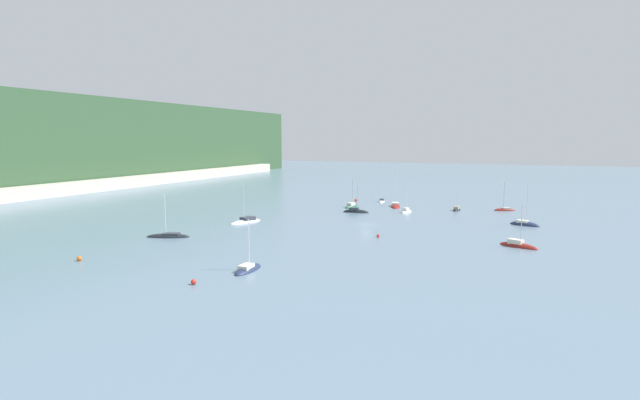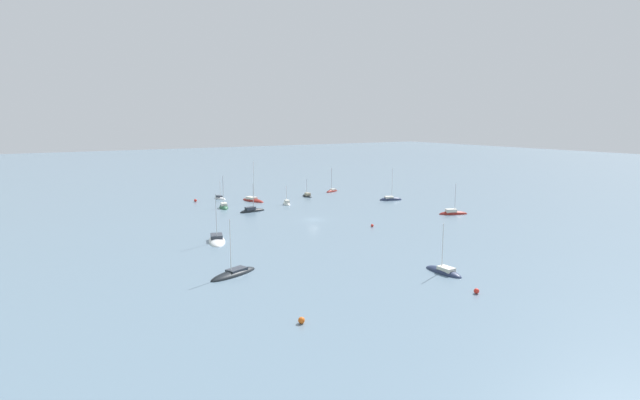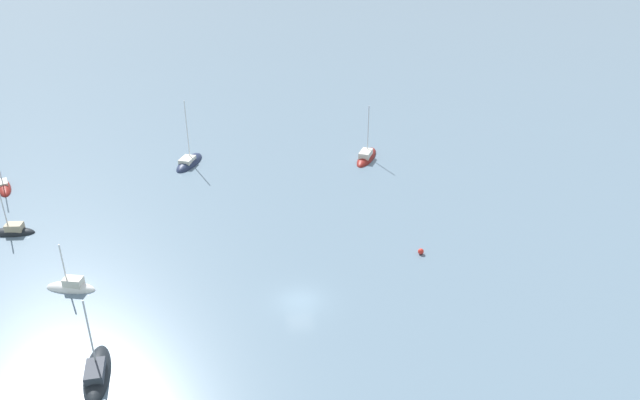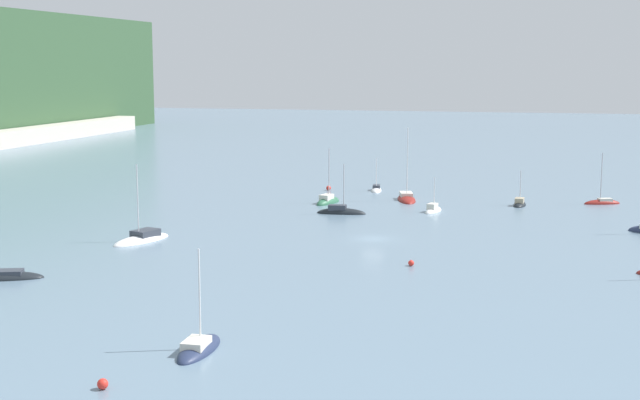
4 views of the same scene
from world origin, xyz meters
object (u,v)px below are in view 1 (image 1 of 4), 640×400
at_px(sailboat_7, 168,237).
at_px(sailboat_11, 457,210).
at_px(sailboat_0, 248,270).
at_px(sailboat_2, 352,207).
at_px(sailboat_5, 524,225).
at_px(sailboat_6, 246,222).
at_px(mooring_buoy_0, 194,282).
at_px(sailboat_1, 356,212).
at_px(sailboat_4, 395,206).
at_px(sailboat_3, 518,246).
at_px(mooring_buoy_3, 79,258).
at_px(mooring_buoy_2, 356,200).
at_px(mooring_buoy_1, 378,236).
at_px(sailboat_10, 382,202).
at_px(sailboat_8, 505,210).
at_px(sailboat_9, 406,212).

height_order(sailboat_7, sailboat_11, sailboat_7).
relative_size(sailboat_0, sailboat_2, 0.90).
relative_size(sailboat_0, sailboat_5, 0.84).
bearing_deg(sailboat_5, sailboat_6, -139.75).
distance_m(sailboat_5, mooring_buoy_0, 78.86).
bearing_deg(sailboat_1, sailboat_4, 59.74).
xyz_separation_m(sailboat_1, sailboat_3, (-29.51, -40.98, 0.02)).
bearing_deg(mooring_buoy_3, mooring_buoy_2, -10.43).
bearing_deg(sailboat_3, sailboat_4, 152.82).
relative_size(mooring_buoy_0, mooring_buoy_1, 1.17).
xyz_separation_m(sailboat_5, sailboat_7, (-42.27, 65.80, -0.02)).
relative_size(sailboat_10, sailboat_11, 1.03).
xyz_separation_m(sailboat_3, sailboat_8, (48.42, 4.30, -0.04)).
height_order(sailboat_3, mooring_buoy_3, sailboat_3).
bearing_deg(sailboat_9, sailboat_7, 158.25).
height_order(sailboat_5, sailboat_7, sailboat_5).
height_order(sailboat_9, mooring_buoy_3, sailboat_9).
bearing_deg(sailboat_2, mooring_buoy_0, -163.45).
relative_size(sailboat_8, mooring_buoy_1, 13.51).
height_order(sailboat_4, mooring_buoy_2, sailboat_4).
bearing_deg(sailboat_6, mooring_buoy_2, -175.86).
xyz_separation_m(sailboat_3, sailboat_4, (44.68, 33.95, -0.01)).
bearing_deg(sailboat_1, sailboat_2, 109.63).
bearing_deg(sailboat_0, mooring_buoy_0, 159.51).
distance_m(sailboat_5, sailboat_11, 25.37).
xyz_separation_m(sailboat_4, sailboat_6, (-40.58, 25.77, 0.01)).
xyz_separation_m(sailboat_1, mooring_buoy_1, (-30.62, -14.94, 0.20)).
height_order(sailboat_0, mooring_buoy_2, sailboat_0).
distance_m(sailboat_6, mooring_buoy_1, 34.08).
relative_size(sailboat_0, sailboat_1, 1.06).
relative_size(sailboat_2, sailboat_3, 1.10).
height_order(sailboat_4, sailboat_10, sailboat_4).
bearing_deg(sailboat_0, sailboat_10, 0.45).
relative_size(sailboat_0, sailboat_4, 0.69).
height_order(sailboat_1, sailboat_8, sailboat_8).
relative_size(sailboat_9, sailboat_11, 0.97).
relative_size(sailboat_1, sailboat_6, 0.78).
relative_size(sailboat_2, mooring_buoy_3, 11.86).
distance_m(sailboat_3, sailboat_4, 56.12).
bearing_deg(sailboat_6, sailboat_5, 126.45).
height_order(sailboat_1, sailboat_3, sailboat_3).
height_order(sailboat_6, sailboat_10, sailboat_6).
bearing_deg(mooring_buoy_3, sailboat_6, -7.27).
relative_size(sailboat_9, mooring_buoy_0, 7.79).
bearing_deg(sailboat_9, sailboat_11, -38.84).
distance_m(sailboat_6, sailboat_7, 21.87).
relative_size(sailboat_11, mooring_buoy_1, 9.42).
relative_size(sailboat_8, sailboat_11, 1.43).
height_order(sailboat_11, mooring_buoy_0, sailboat_11).
bearing_deg(sailboat_4, sailboat_9, 13.64).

